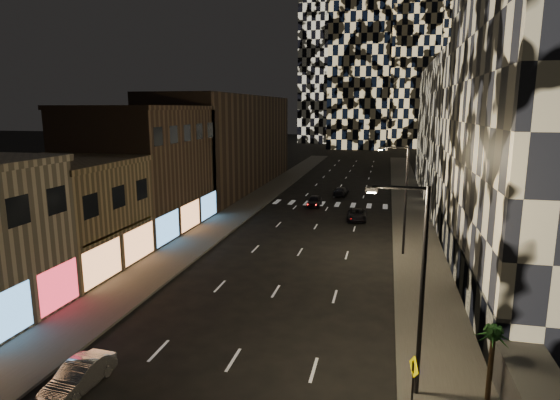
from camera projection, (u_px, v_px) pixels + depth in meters
The scene contains 17 objects.
sidewalk_left at pixel (255, 200), 62.45m from camera, with size 4.00×120.00×0.15m, color #47443F.
sidewalk_right at pixel (410, 207), 58.06m from camera, with size 4.00×120.00×0.15m, color #47443F.
curb_left at pixel (270, 201), 61.99m from camera, with size 0.20×120.00×0.15m, color #4C4C47.
curb_right at pixel (393, 206), 58.52m from camera, with size 0.20×120.00×0.15m, color #4C4C47.
retail_tan at pixel (61, 217), 35.49m from camera, with size 10.00×10.00×8.00m, color #796748.
retail_brown at pixel (143, 170), 47.06m from camera, with size 10.00×15.00×12.00m, color #4B382A.
retail_filler_left at pixel (229, 142), 72.21m from camera, with size 10.00×40.00×14.00m, color #4B382A.
midrise_base at pixel (460, 262), 32.89m from camera, with size 0.60×25.00×3.00m, color #383838.
midrise_filler_right at pixel (491, 133), 60.84m from camera, with size 16.00×40.00×18.00m, color #232326.
streetlight_near at pixel (417, 277), 19.15m from camera, with size 2.55×0.25×9.00m.
streetlight_far at pixel (403, 193), 38.27m from camera, with size 2.55×0.25×9.00m.
car_silver_parked at pixel (79, 376), 20.46m from camera, with size 1.32×3.78×1.25m, color #A2A3A7.
car_dark_midlane at pixel (314, 201), 58.77m from camera, with size 1.63×4.06×1.38m, color black.
car_dark_oncoming at pixel (341, 191), 66.00m from camera, with size 1.74×4.28×1.24m, color black.
car_dark_rightlane at pixel (357, 215), 51.44m from camera, with size 2.02×4.38×1.22m, color black.
ped_sign at pixel (413, 377), 17.98m from camera, with size 0.29×0.88×2.71m.
palm_tree at pixel (493, 339), 19.11m from camera, with size 1.65×1.69×3.30m.
Camera 1 is at (6.94, -8.97, 12.16)m, focal length 30.00 mm.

